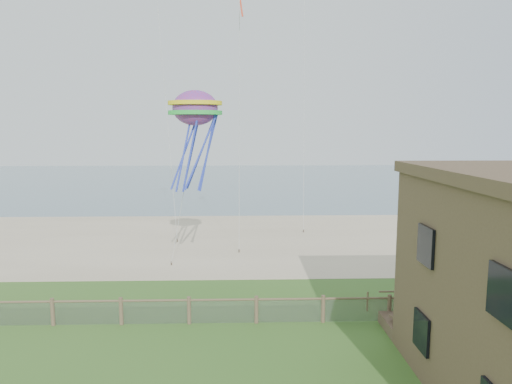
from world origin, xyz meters
TOP-DOWN VIEW (x-y plane):
  - sand_beach at (0.00, 22.00)m, footprint 72.00×20.00m
  - ocean at (0.00, 66.00)m, footprint 160.00×68.00m
  - chainlink_fence at (0.00, 6.00)m, footprint 36.20×0.20m
  - picnic_table at (6.54, 4.99)m, footprint 2.04×1.82m
  - octopus_kite at (-3.19, 12.01)m, footprint 3.53×3.02m

SIDE VIEW (x-z plane):
  - ocean at x=0.00m, z-range -0.01..0.01m
  - sand_beach at x=0.00m, z-range -0.01..0.01m
  - picnic_table at x=6.54m, z-range 0.00..0.71m
  - chainlink_fence at x=0.00m, z-range -0.07..1.18m
  - octopus_kite at x=-3.19m, z-range 5.15..11.30m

